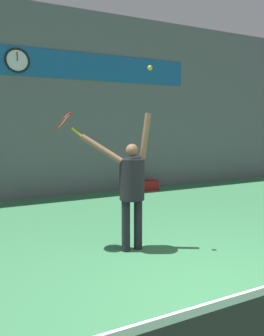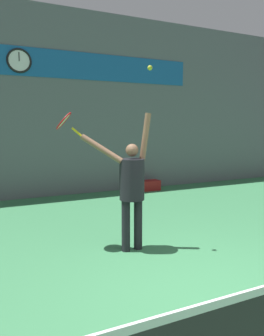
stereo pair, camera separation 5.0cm
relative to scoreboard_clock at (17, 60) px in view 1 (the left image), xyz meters
name	(u,v)px [view 1 (the left image)]	position (x,y,z in m)	size (l,w,h in m)	color
ground_plane	(231,305)	(1.27, -6.30, -3.52)	(18.00, 18.00, 0.00)	#387A4C
back_wall	(68,104)	(1.27, 0.08, -1.02)	(18.00, 0.10, 5.00)	slate
sponsor_banner	(67,65)	(1.27, 0.02, 0.00)	(7.24, 0.02, 0.72)	#195B9E
scoreboard_clock	(17,60)	(0.00, 0.00, 0.00)	(0.61, 0.06, 0.61)	white
tennis_player	(131,184)	(1.01, -4.41, -2.48)	(1.00, 0.63, 2.10)	black
tennis_racket	(64,122)	(0.13, -3.93, -1.55)	(0.44, 0.40, 0.38)	yellow
tennis_ball	(150,68)	(1.24, -4.55, -0.78)	(0.07, 0.07, 0.07)	#CCDB2D
equipment_bag	(147,185)	(3.48, -0.38, -3.37)	(0.64, 0.35, 0.30)	maroon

